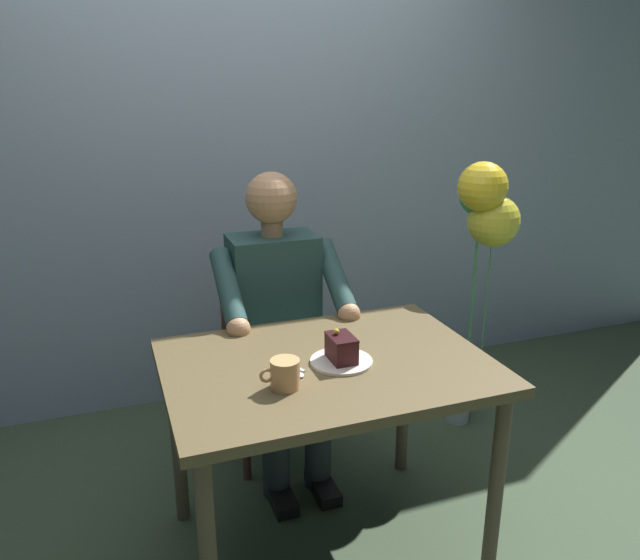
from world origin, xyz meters
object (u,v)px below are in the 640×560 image
(cake_slice, at_px, (341,348))
(dessert_spoon, at_px, (297,371))
(dining_table, at_px, (327,385))
(seated_person, at_px, (279,320))
(chair, at_px, (269,340))
(coffee_cup, at_px, (285,373))
(balloon_display, at_px, (484,223))

(cake_slice, relative_size, dessert_spoon, 0.82)
(dining_table, distance_m, seated_person, 0.56)
(dessert_spoon, bearing_deg, cake_slice, -174.89)
(dessert_spoon, bearing_deg, chair, -98.64)
(cake_slice, bearing_deg, coffee_cup, 24.37)
(seated_person, bearing_deg, cake_slice, 93.96)
(dining_table, height_order, seated_person, seated_person)
(seated_person, bearing_deg, balloon_display, -179.60)
(dining_table, bearing_deg, balloon_display, -149.59)
(dessert_spoon, bearing_deg, seated_person, -101.05)
(chair, distance_m, cake_slice, 0.81)
(dining_table, distance_m, balloon_display, 1.18)
(seated_person, relative_size, coffee_cup, 10.24)
(dining_table, xyz_separation_m, seated_person, (0.00, -0.56, 0.02))
(balloon_display, bearing_deg, dining_table, 30.41)
(dining_table, height_order, chair, chair)
(coffee_cup, bearing_deg, dessert_spoon, -126.85)
(cake_slice, bearing_deg, dessert_spoon, 5.11)
(seated_person, bearing_deg, chair, -90.00)
(coffee_cup, relative_size, balloon_display, 0.10)
(chair, relative_size, balloon_display, 0.71)
(dining_table, bearing_deg, chair, -90.00)
(chair, bearing_deg, seated_person, 90.00)
(chair, xyz_separation_m, dessert_spoon, (0.12, 0.77, 0.23))
(chair, relative_size, dessert_spoon, 6.49)
(seated_person, xyz_separation_m, cake_slice, (-0.04, 0.59, 0.12))
(chair, bearing_deg, balloon_display, 170.36)
(chair, relative_size, seated_person, 0.72)
(coffee_cup, relative_size, dessert_spoon, 0.88)
(seated_person, xyz_separation_m, balloon_display, (-0.97, -0.01, 0.33))
(seated_person, xyz_separation_m, dessert_spoon, (0.12, 0.60, 0.07))
(cake_slice, bearing_deg, chair, -86.93)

